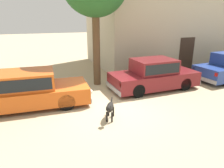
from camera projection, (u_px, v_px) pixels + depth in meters
The scene contains 5 objects.
ground_plane at pixel (111, 108), 7.75m from camera, with size 80.00×80.00×0.00m, color tan.
parked_sedan_nearest at pixel (27, 89), 7.79m from camera, with size 4.78×2.13×1.38m.
parked_sedan_second at pixel (154, 74), 9.71m from camera, with size 4.31×1.74×1.45m.
apartment_block at pixel (186, 12), 15.53m from camera, with size 14.07×6.00×7.37m.
stray_dog_spotted at pixel (110, 108), 6.77m from camera, with size 0.55×0.96×0.67m.
Camera 1 is at (-2.49, -6.62, 3.30)m, focal length 32.73 mm.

